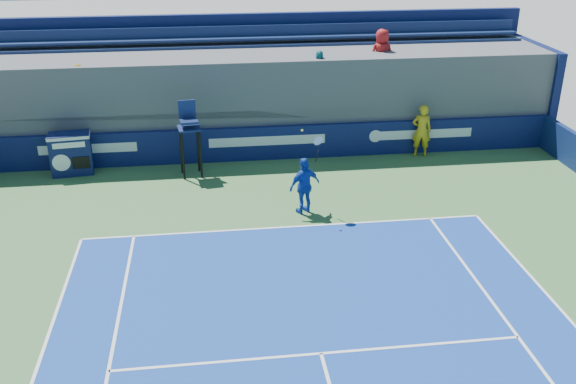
{
  "coord_description": "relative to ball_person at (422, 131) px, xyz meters",
  "views": [
    {
      "loc": [
        -1.97,
        -3.68,
        8.15
      ],
      "look_at": [
        0.0,
        11.5,
        1.25
      ],
      "focal_mm": 40.0,
      "sensor_mm": 36.0,
      "label": 1
    }
  ],
  "objects": [
    {
      "name": "back_hoarding",
      "position": [
        -5.38,
        0.33,
        -0.34
      ],
      "size": [
        20.4,
        0.21,
        1.2
      ],
      "color": "#0D1549",
      "rests_on": "ground"
    },
    {
      "name": "ball_person",
      "position": [
        0.0,
        0.0,
        0.0
      ],
      "size": [
        0.75,
        0.57,
        1.85
      ],
      "primitive_type": "imported",
      "rotation": [
        0.0,
        0.0,
        2.94
      ],
      "color": "gold",
      "rests_on": "apron"
    },
    {
      "name": "stadium_seating",
      "position": [
        -5.38,
        2.38,
        0.9
      ],
      "size": [
        21.0,
        4.05,
        4.4
      ],
      "color": "#55555B",
      "rests_on": "ground"
    },
    {
      "name": "umpire_chair",
      "position": [
        -7.98,
        -0.77,
        0.59
      ],
      "size": [
        0.79,
        0.79,
        2.48
      ],
      "color": "black",
      "rests_on": "ground"
    },
    {
      "name": "match_clock",
      "position": [
        -11.85,
        -0.14,
        -0.19
      ],
      "size": [
        1.39,
        0.86,
        1.4
      ],
      "color": "#0F174B",
      "rests_on": "ground"
    },
    {
      "name": "tennis_player",
      "position": [
        -4.74,
        -4.02,
        -0.08
      ],
      "size": [
        1.06,
        0.78,
        2.57
      ],
      "color": "#153FAE",
      "rests_on": "apron"
    }
  ]
}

